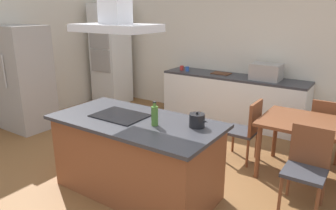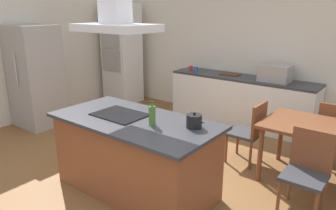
{
  "view_description": "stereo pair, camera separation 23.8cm",
  "coord_description": "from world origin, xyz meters",
  "px_view_note": "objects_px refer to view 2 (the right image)",
  "views": [
    {
      "loc": [
        2.16,
        -2.55,
        2.08
      ],
      "look_at": [
        0.17,
        0.4,
        1.0
      ],
      "focal_mm": 33.87,
      "sensor_mm": 36.0,
      "label": 1
    },
    {
      "loc": [
        2.36,
        -2.41,
        2.08
      ],
      "look_at": [
        0.17,
        0.4,
        1.0
      ],
      "focal_mm": 33.87,
      "sensor_mm": 36.0,
      "label": 2
    }
  ],
  "objects_px": {
    "chair_facing_back_wall": "(335,130)",
    "countertop_microwave": "(275,73)",
    "cooktop": "(120,115)",
    "refrigerator": "(36,77)",
    "olive_oil_bottle": "(152,115)",
    "chair_facing_island": "(307,167)",
    "coffee_mug_red": "(191,68)",
    "wall_oven_stack": "(122,54)",
    "dining_table": "(325,134)",
    "cutting_board": "(230,74)",
    "coffee_mug_blue": "(196,69)",
    "range_hood": "(115,7)",
    "tea_kettle": "(194,121)",
    "chair_at_left_end": "(251,129)"
  },
  "relations": [
    {
      "from": "chair_facing_back_wall",
      "to": "countertop_microwave",
      "type": "bearing_deg",
      "value": 147.0
    },
    {
      "from": "cooktop",
      "to": "refrigerator",
      "type": "xyz_separation_m",
      "value": [
        -2.75,
        0.56,
        0.0
      ]
    },
    {
      "from": "olive_oil_bottle",
      "to": "chair_facing_island",
      "type": "height_order",
      "value": "olive_oil_bottle"
    },
    {
      "from": "cooktop",
      "to": "olive_oil_bottle",
      "type": "distance_m",
      "value": 0.52
    },
    {
      "from": "refrigerator",
      "to": "coffee_mug_red",
      "type": "bearing_deg",
      "value": 50.8
    },
    {
      "from": "wall_oven_stack",
      "to": "dining_table",
      "type": "height_order",
      "value": "wall_oven_stack"
    },
    {
      "from": "cutting_board",
      "to": "chair_facing_island",
      "type": "relative_size",
      "value": 0.38
    },
    {
      "from": "cooktop",
      "to": "chair_facing_island",
      "type": "xyz_separation_m",
      "value": [
        1.91,
        0.81,
        -0.4
      ]
    },
    {
      "from": "cooktop",
      "to": "olive_oil_bottle",
      "type": "bearing_deg",
      "value": -2.15
    },
    {
      "from": "coffee_mug_red",
      "to": "wall_oven_stack",
      "type": "distance_m",
      "value": 1.79
    },
    {
      "from": "cooktop",
      "to": "chair_facing_back_wall",
      "type": "xyz_separation_m",
      "value": [
        1.91,
        2.14,
        -0.4
      ]
    },
    {
      "from": "countertop_microwave",
      "to": "coffee_mug_red",
      "type": "bearing_deg",
      "value": -178.25
    },
    {
      "from": "coffee_mug_blue",
      "to": "chair_facing_back_wall",
      "type": "height_order",
      "value": "coffee_mug_blue"
    },
    {
      "from": "chair_facing_back_wall",
      "to": "coffee_mug_red",
      "type": "bearing_deg",
      "value": 166.31
    },
    {
      "from": "chair_facing_island",
      "to": "range_hood",
      "type": "relative_size",
      "value": 0.99
    },
    {
      "from": "range_hood",
      "to": "tea_kettle",
      "type": "bearing_deg",
      "value": 11.92
    },
    {
      "from": "coffee_mug_red",
      "to": "tea_kettle",
      "type": "bearing_deg",
      "value": -55.56
    },
    {
      "from": "cooktop",
      "to": "tea_kettle",
      "type": "xyz_separation_m",
      "value": [
        0.9,
        0.19,
        0.07
      ]
    },
    {
      "from": "cooktop",
      "to": "countertop_microwave",
      "type": "distance_m",
      "value": 2.99
    },
    {
      "from": "tea_kettle",
      "to": "chair_facing_island",
      "type": "bearing_deg",
      "value": 31.54
    },
    {
      "from": "wall_oven_stack",
      "to": "chair_facing_island",
      "type": "height_order",
      "value": "wall_oven_stack"
    },
    {
      "from": "wall_oven_stack",
      "to": "countertop_microwave",
      "type": "bearing_deg",
      "value": 3.87
    },
    {
      "from": "olive_oil_bottle",
      "to": "refrigerator",
      "type": "distance_m",
      "value": 3.32
    },
    {
      "from": "coffee_mug_blue",
      "to": "chair_at_left_end",
      "type": "bearing_deg",
      "value": -36.97
    },
    {
      "from": "olive_oil_bottle",
      "to": "chair_at_left_end",
      "type": "xyz_separation_m",
      "value": [
        0.49,
        1.5,
        -0.5
      ]
    },
    {
      "from": "tea_kettle",
      "to": "wall_oven_stack",
      "type": "distance_m",
      "value": 4.34
    },
    {
      "from": "cooktop",
      "to": "dining_table",
      "type": "distance_m",
      "value": 2.43
    },
    {
      "from": "olive_oil_bottle",
      "to": "refrigerator",
      "type": "xyz_separation_m",
      "value": [
        -3.27,
        0.58,
        -0.1
      ]
    },
    {
      "from": "olive_oil_bottle",
      "to": "dining_table",
      "type": "height_order",
      "value": "olive_oil_bottle"
    },
    {
      "from": "cooktop",
      "to": "cutting_board",
      "type": "distance_m",
      "value": 2.93
    },
    {
      "from": "cutting_board",
      "to": "wall_oven_stack",
      "type": "distance_m",
      "value": 2.61
    },
    {
      "from": "coffee_mug_red",
      "to": "cutting_board",
      "type": "distance_m",
      "value": 0.83
    },
    {
      "from": "chair_facing_island",
      "to": "wall_oven_stack",
      "type": "bearing_deg",
      "value": 158.21
    },
    {
      "from": "tea_kettle",
      "to": "dining_table",
      "type": "distance_m",
      "value": 1.66
    },
    {
      "from": "olive_oil_bottle",
      "to": "countertop_microwave",
      "type": "height_order",
      "value": "countertop_microwave"
    },
    {
      "from": "cooktop",
      "to": "refrigerator",
      "type": "bearing_deg",
      "value": 168.49
    },
    {
      "from": "olive_oil_bottle",
      "to": "chair_facing_back_wall",
      "type": "xyz_separation_m",
      "value": [
        1.4,
        2.16,
        -0.5
      ]
    },
    {
      "from": "cooktop",
      "to": "chair_at_left_end",
      "type": "distance_m",
      "value": 1.83
    },
    {
      "from": "coffee_mug_red",
      "to": "chair_facing_island",
      "type": "height_order",
      "value": "coffee_mug_red"
    },
    {
      "from": "wall_oven_stack",
      "to": "range_hood",
      "type": "height_order",
      "value": "range_hood"
    },
    {
      "from": "chair_at_left_end",
      "to": "chair_facing_back_wall",
      "type": "relative_size",
      "value": 1.0
    },
    {
      "from": "refrigerator",
      "to": "chair_at_left_end",
      "type": "bearing_deg",
      "value": 13.7
    },
    {
      "from": "cutting_board",
      "to": "chair_facing_back_wall",
      "type": "relative_size",
      "value": 0.38
    },
    {
      "from": "tea_kettle",
      "to": "coffee_mug_blue",
      "type": "distance_m",
      "value": 3.1
    },
    {
      "from": "coffee_mug_red",
      "to": "refrigerator",
      "type": "distance_m",
      "value": 2.93
    },
    {
      "from": "chair_facing_back_wall",
      "to": "dining_table",
      "type": "bearing_deg",
      "value": -90.0
    },
    {
      "from": "coffee_mug_red",
      "to": "chair_at_left_end",
      "type": "distance_m",
      "value": 2.38
    },
    {
      "from": "olive_oil_bottle",
      "to": "range_hood",
      "type": "height_order",
      "value": "range_hood"
    },
    {
      "from": "cooktop",
      "to": "coffee_mug_blue",
      "type": "xyz_separation_m",
      "value": [
        -0.76,
        2.8,
        0.04
      ]
    },
    {
      "from": "cooktop",
      "to": "coffee_mug_blue",
      "type": "relative_size",
      "value": 6.67
    }
  ]
}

